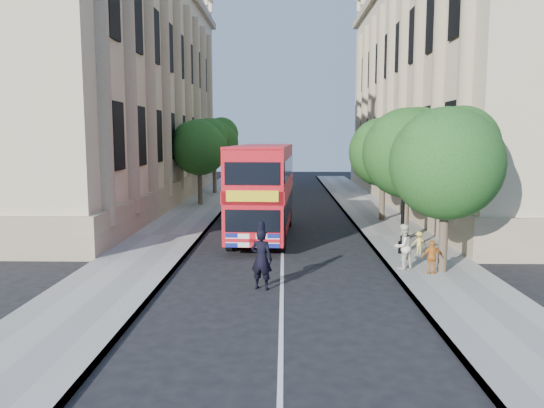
# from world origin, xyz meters

# --- Properties ---
(ground) EXTENTS (120.00, 120.00, 0.00)m
(ground) POSITION_xyz_m (0.00, 0.00, 0.00)
(ground) COLOR black
(ground) RESTS_ON ground
(pavement_right) EXTENTS (3.50, 80.00, 0.12)m
(pavement_right) POSITION_xyz_m (5.75, 10.00, 0.06)
(pavement_right) COLOR gray
(pavement_right) RESTS_ON ground
(pavement_left) EXTENTS (3.50, 80.00, 0.12)m
(pavement_left) POSITION_xyz_m (-5.75, 10.00, 0.06)
(pavement_left) COLOR gray
(pavement_left) RESTS_ON ground
(building_right) EXTENTS (12.00, 38.00, 18.00)m
(building_right) POSITION_xyz_m (13.80, 24.00, 9.00)
(building_right) COLOR #C3B488
(building_right) RESTS_ON ground
(building_left) EXTENTS (12.00, 38.00, 18.00)m
(building_left) POSITION_xyz_m (-13.80, 24.00, 9.00)
(building_left) COLOR #C3B488
(building_left) RESTS_ON ground
(tree_right_near) EXTENTS (4.00, 4.00, 6.08)m
(tree_right_near) POSITION_xyz_m (5.84, 3.03, 4.25)
(tree_right_near) COLOR #473828
(tree_right_near) RESTS_ON ground
(tree_right_mid) EXTENTS (4.20, 4.20, 6.37)m
(tree_right_mid) POSITION_xyz_m (5.84, 9.03, 4.45)
(tree_right_mid) COLOR #473828
(tree_right_mid) RESTS_ON ground
(tree_right_far) EXTENTS (4.00, 4.00, 6.15)m
(tree_right_far) POSITION_xyz_m (5.84, 15.03, 4.31)
(tree_right_far) COLOR #473828
(tree_right_far) RESTS_ON ground
(tree_left_far) EXTENTS (4.00, 4.00, 6.30)m
(tree_left_far) POSITION_xyz_m (-5.96, 22.03, 4.44)
(tree_left_far) COLOR #473828
(tree_left_far) RESTS_ON ground
(tree_left_back) EXTENTS (4.20, 4.20, 6.65)m
(tree_left_back) POSITION_xyz_m (-5.96, 30.03, 4.71)
(tree_left_back) COLOR #473828
(tree_left_back) RESTS_ON ground
(lamp_post) EXTENTS (0.32, 0.32, 5.16)m
(lamp_post) POSITION_xyz_m (5.00, 6.00, 2.51)
(lamp_post) COLOR black
(lamp_post) RESTS_ON pavement_right
(double_decker_bus) EXTENTS (3.04, 9.78, 4.46)m
(double_decker_bus) POSITION_xyz_m (-0.98, 10.16, 2.47)
(double_decker_bus) COLOR red
(double_decker_bus) RESTS_ON ground
(box_van) EXTENTS (2.00, 4.60, 2.60)m
(box_van) POSITION_xyz_m (-2.26, 15.40, 1.27)
(box_van) COLOR black
(box_van) RESTS_ON ground
(police_constable) EXTENTS (0.85, 0.70, 2.01)m
(police_constable) POSITION_xyz_m (-0.66, 1.00, 1.00)
(police_constable) COLOR black
(police_constable) RESTS_ON ground
(woman_pedestrian) EXTENTS (1.03, 0.98, 1.67)m
(woman_pedestrian) POSITION_xyz_m (4.44, 3.37, 0.96)
(woman_pedestrian) COLOR white
(woman_pedestrian) RESTS_ON pavement_right
(child_a) EXTENTS (0.73, 0.32, 1.22)m
(child_a) POSITION_xyz_m (5.32, 2.63, 0.73)
(child_a) COLOR orange
(child_a) RESTS_ON pavement_right
(child_b) EXTENTS (0.61, 0.36, 0.94)m
(child_b) POSITION_xyz_m (5.69, 5.94, 0.59)
(child_b) COLOR #E9CB4F
(child_b) RESTS_ON pavement_right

